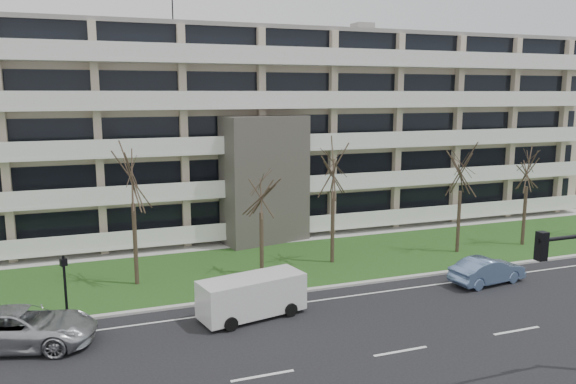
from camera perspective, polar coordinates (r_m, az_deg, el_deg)
name	(u,v)px	position (r m, az deg, el deg)	size (l,w,h in m)	color
ground	(401,351)	(24.65, 11.37, -15.59)	(160.00, 160.00, 0.00)	black
grass_verge	(292,263)	(35.59, 0.40, -7.20)	(90.00, 10.00, 0.06)	#234C19
curb	(324,288)	(31.18, 3.64, -9.69)	(90.00, 0.35, 0.12)	#B2B2AD
sidewalk	(265,241)	(40.58, -2.31, -5.01)	(90.00, 2.00, 0.08)	#B2B2AD
lane_edge_line	(335,298)	(29.92, 4.81, -10.69)	(90.00, 0.12, 0.01)	white
apartment_building	(239,130)	(45.83, -4.99, 6.30)	(60.50, 15.10, 18.75)	#C6B59A
silver_pickup	(22,328)	(26.73, -25.43, -12.34)	(2.80, 6.07, 1.69)	#B6B8BE
blue_sedan	(487,270)	(33.71, 19.59, -7.52)	(1.57, 4.51, 1.49)	#6C8ABC
white_van	(253,293)	(27.21, -3.56, -10.19)	(5.36, 2.88, 1.97)	silver
pedestrian_signal	(65,280)	(28.33, -21.73, -8.27)	(0.36, 0.33, 3.18)	black
tree_2	(132,171)	(31.40, -15.60, 2.10)	(4.14, 4.14, 8.28)	#382B21
tree_3	(261,188)	(32.27, -2.75, 0.41)	(3.34, 3.34, 6.68)	#382B21
tree_4	(333,163)	(34.43, 4.65, 2.98)	(4.09, 4.09, 8.18)	#382B21
tree_5	(462,167)	(38.44, 17.22, 2.48)	(3.74, 3.74, 7.49)	#382B21
tree_6	(528,163)	(41.91, 23.22, 2.71)	(3.74, 3.74, 7.49)	#382B21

